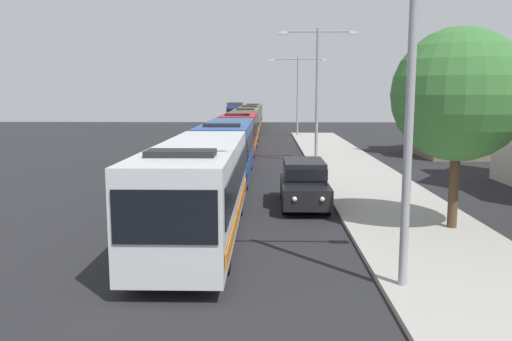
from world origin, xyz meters
name	(u,v)px	position (x,y,z in m)	size (l,w,h in m)	color
bus_lead	(199,186)	(-1.30, 11.23, 1.69)	(2.58, 11.18, 3.21)	silver
bus_second_in_line	(228,148)	(-1.30, 23.16, 1.69)	(2.58, 11.38, 3.21)	#284C8C
bus_middle	(240,131)	(-1.30, 35.84, 1.69)	(2.58, 11.77, 3.21)	maroon
bus_fourth_in_line	(247,122)	(-1.30, 48.83, 1.69)	(2.58, 10.80, 3.21)	#33724C
bus_rear	(251,117)	(-1.30, 60.74, 1.69)	(2.58, 10.80, 3.21)	maroon
bus_tail_end	(253,113)	(-1.30, 72.78, 1.69)	(2.58, 12.24, 3.21)	#33724C
white_suv	(304,181)	(2.40, 16.06, 1.03)	(1.86, 4.96, 1.90)	black
box_truck_oncoming	(235,111)	(-4.60, 81.68, 1.71)	(2.35, 7.46, 3.15)	navy
streetlamp_near	(411,82)	(4.10, 6.70, 4.89)	(5.68, 0.28, 7.69)	gray
streetlamp_mid	(317,83)	(4.10, 29.18, 5.33)	(5.05, 0.28, 8.61)	gray
streetlamp_far	(298,88)	(4.10, 51.67, 5.26)	(6.24, 0.28, 8.32)	gray
roadside_tree	(459,95)	(7.14, 12.13, 4.58)	(4.37, 4.37, 6.62)	#4C3823
house_distant_gabled	(475,104)	(16.34, 34.35, 3.84)	(8.57, 8.11, 7.54)	#7A6656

